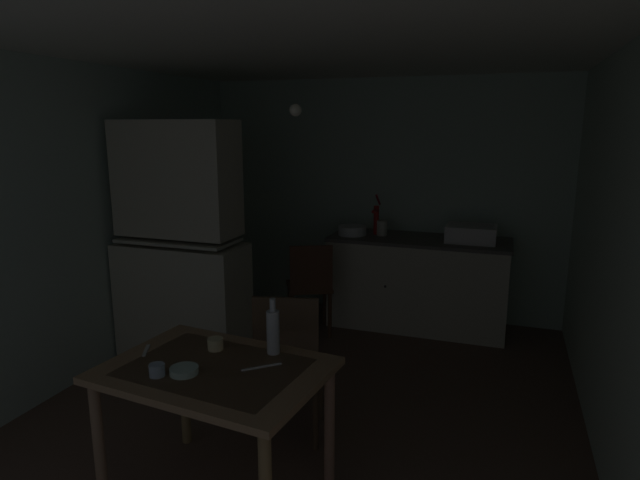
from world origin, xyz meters
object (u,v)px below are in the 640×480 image
(chair_by_counter, at_px, (310,285))
(teacup_mint, at_px, (157,370))
(hutch_cabinet, at_px, (181,252))
(glass_bottle, at_px, (273,331))
(serving_bowl_wide, at_px, (184,371))
(sink_basin, at_px, (471,233))
(chair_far_side, at_px, (289,365))
(hand_pump, at_px, (376,217))
(mixing_bowl_counter, at_px, (352,230))
(dining_table, at_px, (216,385))

(chair_by_counter, bearing_deg, teacup_mint, -87.17)
(hutch_cabinet, distance_m, glass_bottle, 1.78)
(hutch_cabinet, bearing_deg, serving_bowl_wide, -56.28)
(sink_basin, relative_size, chair_far_side, 0.46)
(chair_far_side, height_order, serving_bowl_wide, chair_far_side)
(hand_pump, height_order, glass_bottle, hand_pump)
(mixing_bowl_counter, relative_size, teacup_mint, 3.62)
(chair_far_side, distance_m, glass_bottle, 0.52)
(mixing_bowl_counter, bearing_deg, serving_bowl_wide, -90.57)
(teacup_mint, bearing_deg, glass_bottle, 45.45)
(sink_basin, xyz_separation_m, serving_bowl_wide, (-1.13, -2.90, -0.20))
(hand_pump, bearing_deg, teacup_mint, -96.61)
(chair_far_side, xyz_separation_m, serving_bowl_wide, (-0.24, -0.72, 0.25))
(sink_basin, distance_m, mixing_bowl_counter, 1.11)
(hand_pump, bearing_deg, hutch_cabinet, -131.90)
(glass_bottle, bearing_deg, serving_bowl_wide, -130.44)
(hand_pump, relative_size, glass_bottle, 1.30)
(teacup_mint, bearing_deg, chair_far_side, 65.80)
(glass_bottle, bearing_deg, dining_table, -129.80)
(hand_pump, bearing_deg, chair_by_counter, -128.82)
(mixing_bowl_counter, height_order, serving_bowl_wide, mixing_bowl_counter)
(hand_pump, distance_m, teacup_mint, 3.04)
(dining_table, height_order, serving_bowl_wide, serving_bowl_wide)
(dining_table, relative_size, teacup_mint, 15.40)
(sink_basin, relative_size, hand_pump, 1.13)
(hutch_cabinet, bearing_deg, glass_bottle, -41.37)
(chair_by_counter, distance_m, teacup_mint, 2.45)
(hand_pump, xyz_separation_m, serving_bowl_wide, (-0.24, -2.95, -0.29))
(dining_table, xyz_separation_m, chair_by_counter, (-0.33, 2.25, -0.16))
(hand_pump, height_order, serving_bowl_wide, hand_pump)
(mixing_bowl_counter, distance_m, chair_by_counter, 0.70)
(sink_basin, distance_m, chair_far_side, 2.40)
(hutch_cabinet, height_order, serving_bowl_wide, hutch_cabinet)
(hutch_cabinet, bearing_deg, chair_far_side, -32.62)
(sink_basin, height_order, chair_by_counter, sink_basin)
(dining_table, bearing_deg, chair_far_side, 76.82)
(mixing_bowl_counter, bearing_deg, chair_by_counter, -117.83)
(serving_bowl_wide, bearing_deg, chair_far_side, 71.36)
(dining_table, distance_m, glass_bottle, 0.39)
(hutch_cabinet, xyz_separation_m, hand_pump, (1.27, 1.41, 0.12))
(chair_far_side, bearing_deg, chair_by_counter, 106.09)
(chair_by_counter, xyz_separation_m, glass_bottle, (0.54, -2.00, 0.38))
(hand_pump, distance_m, mixing_bowl_counter, 0.26)
(sink_basin, distance_m, glass_bottle, 2.67)
(chair_far_side, distance_m, teacup_mint, 0.90)
(sink_basin, bearing_deg, hutch_cabinet, -147.68)
(mixing_bowl_counter, xyz_separation_m, glass_bottle, (0.28, -2.49, -0.06))
(hand_pump, distance_m, serving_bowl_wide, 2.97)
(teacup_mint, distance_m, glass_bottle, 0.60)
(hutch_cabinet, bearing_deg, sink_basin, 32.32)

